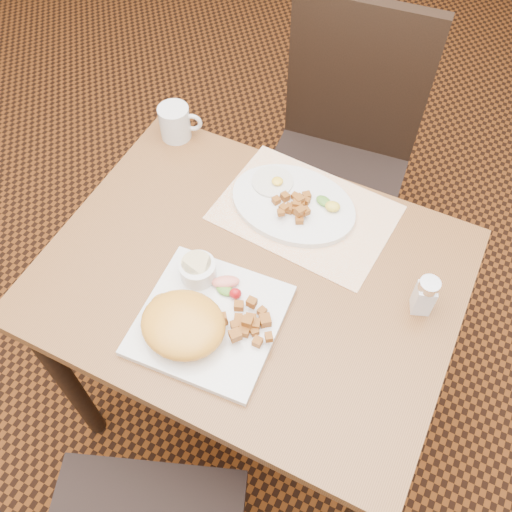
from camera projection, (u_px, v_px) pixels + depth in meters
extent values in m
plane|color=black|center=(252.00, 397.00, 1.87)|extent=(8.00, 8.00, 0.00)
cube|color=brown|center=(251.00, 277.00, 1.27)|extent=(0.90, 0.70, 0.03)
cylinder|color=black|center=(68.00, 382.00, 1.52)|extent=(0.05, 0.05, 0.71)
cylinder|color=black|center=(182.00, 223.00, 1.83)|extent=(0.05, 0.05, 0.71)
cylinder|color=black|center=(423.00, 320.00, 1.63)|extent=(0.05, 0.05, 0.71)
cylinder|color=black|center=(100.00, 493.00, 1.50)|extent=(0.04, 0.04, 0.42)
cylinder|color=black|center=(236.00, 508.00, 1.48)|extent=(0.04, 0.04, 0.42)
cube|color=black|center=(329.00, 189.00, 1.79)|extent=(0.46, 0.46, 0.05)
cylinder|color=black|center=(384.00, 211.00, 2.05)|extent=(0.04, 0.04, 0.42)
cylinder|color=black|center=(359.00, 291.00, 1.85)|extent=(0.04, 0.04, 0.42)
cylinder|color=black|center=(289.00, 184.00, 2.12)|extent=(0.04, 0.04, 0.42)
cylinder|color=black|center=(255.00, 259.00, 1.93)|extent=(0.04, 0.04, 0.42)
cube|color=black|center=(358.00, 80.00, 1.68)|extent=(0.42, 0.08, 0.50)
cube|color=white|center=(305.00, 213.00, 1.35)|extent=(0.42, 0.31, 0.00)
cube|color=silver|center=(210.00, 320.00, 1.18)|extent=(0.30, 0.30, 0.02)
ellipsoid|color=gold|center=(183.00, 324.00, 1.13)|extent=(0.17, 0.16, 0.06)
ellipsoid|color=gold|center=(190.00, 342.00, 1.13)|extent=(0.07, 0.06, 0.02)
ellipsoid|color=gold|center=(166.00, 306.00, 1.17)|extent=(0.07, 0.06, 0.02)
cylinder|color=silver|center=(198.00, 270.00, 1.21)|extent=(0.08, 0.08, 0.04)
cylinder|color=beige|center=(196.00, 263.00, 1.20)|extent=(0.06, 0.06, 0.01)
ellipsoid|color=#387223|center=(225.00, 289.00, 1.20)|extent=(0.04, 0.03, 0.01)
ellipsoid|color=red|center=(235.00, 293.00, 1.19)|extent=(0.03, 0.03, 0.03)
ellipsoid|color=#F28C72|center=(226.00, 282.00, 1.21)|extent=(0.07, 0.06, 0.02)
cylinder|color=white|center=(273.00, 182.00, 1.38)|extent=(0.10, 0.10, 0.01)
ellipsoid|color=yellow|center=(277.00, 181.00, 1.37)|extent=(0.03, 0.03, 0.01)
ellipsoid|color=#387223|center=(324.00, 201.00, 1.34)|extent=(0.05, 0.04, 0.01)
ellipsoid|color=yellow|center=(333.00, 206.00, 1.32)|extent=(0.04, 0.04, 0.02)
cube|color=white|center=(423.00, 298.00, 1.17)|extent=(0.05, 0.05, 0.08)
cylinder|color=silver|center=(429.00, 285.00, 1.13)|extent=(0.05, 0.05, 0.02)
cylinder|color=silver|center=(175.00, 122.00, 1.46)|extent=(0.08, 0.08, 0.09)
torus|color=silver|center=(192.00, 123.00, 1.46)|extent=(0.05, 0.03, 0.05)
cube|color=#A35B1A|center=(254.00, 331.00, 1.15)|extent=(0.02, 0.02, 0.01)
cube|color=#A35B1A|center=(241.00, 320.00, 1.16)|extent=(0.02, 0.02, 0.02)
cube|color=#A35B1A|center=(248.00, 322.00, 1.14)|extent=(0.02, 0.02, 0.02)
cube|color=#A35B1A|center=(269.00, 337.00, 1.12)|extent=(0.02, 0.02, 0.02)
cube|color=#A35B1A|center=(250.00, 320.00, 1.16)|extent=(0.03, 0.03, 0.02)
cube|color=#A35B1A|center=(222.00, 321.00, 1.16)|extent=(0.03, 0.03, 0.02)
cube|color=#A35B1A|center=(235.00, 335.00, 1.12)|extent=(0.03, 0.03, 0.02)
cube|color=#A35B1A|center=(247.00, 328.00, 1.15)|extent=(0.03, 0.03, 0.02)
cube|color=#A35B1A|center=(244.00, 330.00, 1.14)|extent=(0.03, 0.03, 0.02)
cube|color=#A35B1A|center=(265.00, 320.00, 1.16)|extent=(0.03, 0.03, 0.02)
cube|color=#A35B1A|center=(257.00, 342.00, 1.13)|extent=(0.02, 0.02, 0.02)
cube|color=#A35B1A|center=(246.00, 326.00, 1.15)|extent=(0.02, 0.02, 0.02)
cube|color=#A35B1A|center=(243.00, 325.00, 1.15)|extent=(0.03, 0.03, 0.02)
cube|color=#A35B1A|center=(235.00, 325.00, 1.15)|extent=(0.02, 0.02, 0.02)
cube|color=#A35B1A|center=(255.00, 324.00, 1.15)|extent=(0.02, 0.03, 0.02)
cube|color=#A35B1A|center=(223.00, 317.00, 1.15)|extent=(0.02, 0.02, 0.01)
cube|color=#A35B1A|center=(238.00, 318.00, 1.16)|extent=(0.02, 0.02, 0.02)
cube|color=#A35B1A|center=(239.00, 306.00, 1.18)|extent=(0.03, 0.02, 0.02)
cube|color=#A35B1A|center=(262.00, 312.00, 1.17)|extent=(0.02, 0.02, 0.02)
cube|color=#A35B1A|center=(252.00, 302.00, 1.16)|extent=(0.02, 0.02, 0.02)
cube|color=#A35B1A|center=(276.00, 200.00, 1.34)|extent=(0.02, 0.02, 0.02)
cube|color=#A35B1A|center=(299.00, 219.00, 1.30)|extent=(0.02, 0.03, 0.02)
cube|color=#A35B1A|center=(300.00, 211.00, 1.30)|extent=(0.03, 0.03, 0.02)
cube|color=#A35B1A|center=(281.00, 212.00, 1.30)|extent=(0.02, 0.02, 0.01)
cube|color=#A35B1A|center=(292.00, 207.00, 1.33)|extent=(0.02, 0.02, 0.01)
cube|color=#A35B1A|center=(301.00, 203.00, 1.33)|extent=(0.02, 0.03, 0.02)
cube|color=#A35B1A|center=(299.00, 203.00, 1.33)|extent=(0.02, 0.02, 0.01)
cube|color=#A35B1A|center=(295.00, 196.00, 1.35)|extent=(0.02, 0.02, 0.01)
cube|color=#A35B1A|center=(285.00, 197.00, 1.34)|extent=(0.02, 0.02, 0.02)
cube|color=#A35B1A|center=(307.00, 196.00, 1.35)|extent=(0.03, 0.03, 0.02)
cube|color=#A35B1A|center=(306.00, 201.00, 1.34)|extent=(0.02, 0.02, 0.02)
cube|color=#A35B1A|center=(286.00, 197.00, 1.34)|extent=(0.02, 0.02, 0.01)
cube|color=#A35B1A|center=(289.00, 208.00, 1.32)|extent=(0.02, 0.02, 0.02)
cube|color=#A35B1A|center=(283.00, 208.00, 1.31)|extent=(0.02, 0.02, 0.01)
cube|color=#A35B1A|center=(297.00, 206.00, 1.33)|extent=(0.02, 0.02, 0.02)
cube|color=#A35B1A|center=(297.00, 210.00, 1.32)|extent=(0.02, 0.02, 0.02)
cube|color=#A35B1A|center=(306.00, 211.00, 1.30)|extent=(0.02, 0.02, 0.02)
cube|color=#A35B1A|center=(299.00, 199.00, 1.32)|extent=(0.03, 0.03, 0.02)
cube|color=#A35B1A|center=(297.00, 204.00, 1.31)|extent=(0.02, 0.02, 0.01)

